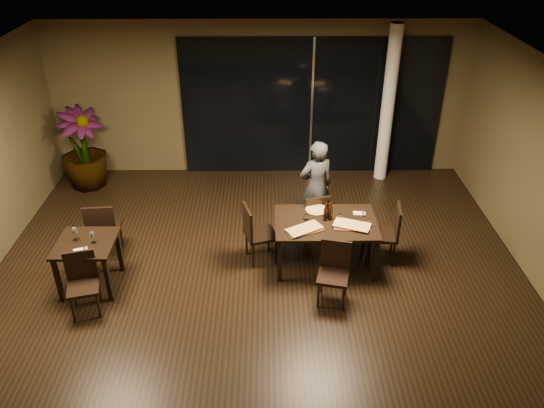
{
  "coord_description": "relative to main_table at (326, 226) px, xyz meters",
  "views": [
    {
      "loc": [
        0.14,
        -5.79,
        4.94
      ],
      "look_at": [
        0.2,
        0.81,
        1.05
      ],
      "focal_mm": 35.0,
      "sensor_mm": 36.0,
      "label": 1
    }
  ],
  "objects": [
    {
      "name": "side_napkin",
      "position": [
        -3.4,
        -0.71,
        0.08
      ],
      "size": [
        0.21,
        0.17,
        0.01
      ],
      "primitive_type": "cube",
      "rotation": [
        0.0,
        0.0,
        0.38
      ],
      "color": "white",
      "rests_on": "side_table"
    },
    {
      "name": "window_panel",
      "position": [
        0.0,
        3.16,
        0.67
      ],
      "size": [
        5.0,
        0.06,
        2.7
      ],
      "primitive_type": "cube",
      "color": "black",
      "rests_on": "ground"
    },
    {
      "name": "oblong_pizza_right",
      "position": [
        0.36,
        -0.14,
        0.1
      ],
      "size": [
        0.56,
        0.41,
        0.02
      ],
      "primitive_type": null,
      "rotation": [
        0.0,
        0.0,
        -0.37
      ],
      "color": "maroon",
      "rests_on": "pizza_board_right"
    },
    {
      "name": "ground",
      "position": [
        -1.0,
        -0.8,
        -0.68
      ],
      "size": [
        8.0,
        8.0,
        0.0
      ],
      "primitive_type": "plane",
      "color": "black",
      "rests_on": "ground"
    },
    {
      "name": "column",
      "position": [
        1.4,
        2.85,
        0.82
      ],
      "size": [
        0.24,
        0.24,
        3.0
      ],
      "primitive_type": "cylinder",
      "color": "white",
      "rests_on": "ground"
    },
    {
      "name": "chair_main_far",
      "position": [
        -0.11,
        0.58,
        -0.18
      ],
      "size": [
        0.5,
        0.5,
        0.88
      ],
      "rotation": [
        0.0,
        0.0,
        3.41
      ],
      "color": "black",
      "rests_on": "ground"
    },
    {
      "name": "potted_plant",
      "position": [
        -4.33,
        2.55,
        0.1
      ],
      "size": [
        1.2,
        1.2,
        1.55
      ],
      "primitive_type": "imported",
      "rotation": [
        0.0,
        0.0,
        0.8
      ],
      "color": "#1D4E1A",
      "rests_on": "ground"
    },
    {
      "name": "wall_back",
      "position": [
        -1.0,
        3.25,
        0.82
      ],
      "size": [
        8.0,
        0.1,
        3.0
      ],
      "primitive_type": "cube",
      "color": "#494127",
      "rests_on": "ground"
    },
    {
      "name": "napkin_far",
      "position": [
        0.52,
        0.21,
        0.08
      ],
      "size": [
        0.19,
        0.11,
        0.01
      ],
      "primitive_type": "cube",
      "rotation": [
        0.0,
        0.0,
        -0.08
      ],
      "color": "white",
      "rests_on": "main_table"
    },
    {
      "name": "chair_main_near",
      "position": [
        0.05,
        -0.81,
        -0.18
      ],
      "size": [
        0.5,
        0.5,
        0.89
      ],
      "rotation": [
        0.0,
        0.0,
        -0.23
      ],
      "color": "black",
      "rests_on": "ground"
    },
    {
      "name": "bottle_b",
      "position": [
        0.07,
        0.06,
        0.23
      ],
      "size": [
        0.07,
        0.07,
        0.3
      ],
      "primitive_type": null,
      "color": "black",
      "rests_on": "main_table"
    },
    {
      "name": "oblong_pizza_left",
      "position": [
        -0.33,
        -0.24,
        0.1
      ],
      "size": [
        0.54,
        0.45,
        0.02
      ],
      "primitive_type": null,
      "rotation": [
        0.0,
        0.0,
        0.53
      ],
      "color": "maroon",
      "rests_on": "pizza_board_left"
    },
    {
      "name": "pizza_board_left",
      "position": [
        -0.33,
        -0.24,
        0.08
      ],
      "size": [
        0.6,
        0.47,
        0.01
      ],
      "primitive_type": "cube",
      "rotation": [
        0.0,
        0.0,
        0.42
      ],
      "color": "#472E17",
      "rests_on": "main_table"
    },
    {
      "name": "diner",
      "position": [
        -0.07,
        1.0,
        0.12
      ],
      "size": [
        0.63,
        0.52,
        1.59
      ],
      "primitive_type": "imported",
      "rotation": [
        0.0,
        0.0,
        3.48
      ],
      "color": "#2B2E30",
      "rests_on": "ground"
    },
    {
      "name": "round_pizza",
      "position": [
        -0.11,
        0.32,
        0.08
      ],
      "size": [
        0.33,
        0.33,
        0.01
      ],
      "primitive_type": "cylinder",
      "color": "#A51A12",
      "rests_on": "main_table"
    },
    {
      "name": "tumbler_right",
      "position": [
        0.21,
        0.07,
        0.12
      ],
      "size": [
        0.07,
        0.07,
        0.09
      ],
      "primitive_type": "cylinder",
      "color": "white",
      "rests_on": "main_table"
    },
    {
      "name": "main_table",
      "position": [
        0.0,
        0.0,
        0.0
      ],
      "size": [
        1.5,
        1.0,
        0.75
      ],
      "color": "black",
      "rests_on": "ground"
    },
    {
      "name": "chair_main_right",
      "position": [
        0.97,
        0.09,
        -0.15
      ],
      "size": [
        0.49,
        0.49,
        0.94
      ],
      "rotation": [
        0.0,
        0.0,
        -1.71
      ],
      "color": "black",
      "rests_on": "ground"
    },
    {
      "name": "wine_glass_b",
      "position": [
        -3.28,
        -0.51,
        0.16
      ],
      "size": [
        0.08,
        0.08,
        0.17
      ],
      "primitive_type": null,
      "color": "white",
      "rests_on": "side_table"
    },
    {
      "name": "chair_main_left",
      "position": [
        -1.05,
        0.08,
        -0.14
      ],
      "size": [
        0.55,
        0.55,
        0.96
      ],
      "rotation": [
        0.0,
        0.0,
        1.87
      ],
      "color": "black",
      "rests_on": "ground"
    },
    {
      "name": "wine_glass_a",
      "position": [
        -3.54,
        -0.44,
        0.17
      ],
      "size": [
        0.09,
        0.09,
        0.19
      ],
      "primitive_type": null,
      "color": "white",
      "rests_on": "side_table"
    },
    {
      "name": "pizza_board_right",
      "position": [
        0.36,
        -0.14,
        0.08
      ],
      "size": [
        0.54,
        0.3,
        0.01
      ],
      "primitive_type": "cube",
      "rotation": [
        0.0,
        0.0,
        -0.07
      ],
      "color": "#4E2B19",
      "rests_on": "main_table"
    },
    {
      "name": "napkin_near",
      "position": [
        0.54,
        -0.1,
        0.08
      ],
      "size": [
        0.2,
        0.16,
        0.01
      ],
      "primitive_type": "cube",
      "rotation": [
        0.0,
        0.0,
        -0.37
      ],
      "color": "white",
      "rests_on": "main_table"
    },
    {
      "name": "bottle_a",
      "position": [
        -0.01,
        0.04,
        0.21
      ],
      "size": [
        0.06,
        0.06,
        0.27
      ],
      "primitive_type": null,
      "color": "black",
      "rests_on": "main_table"
    },
    {
      "name": "bottle_c",
      "position": [
        0.03,
        0.13,
        0.24
      ],
      "size": [
        0.07,
        0.07,
        0.33
      ],
      "primitive_type": null,
      "color": "black",
      "rests_on": "main_table"
    },
    {
      "name": "ceiling",
      "position": [
        -1.0,
        -0.8,
        2.34
      ],
      "size": [
        8.0,
        8.0,
        0.04
      ],
      "primitive_type": "cube",
      "color": "silver",
      "rests_on": "wall_back"
    },
    {
      "name": "side_table",
      "position": [
        -3.4,
        -0.5,
        -0.05
      ],
      "size": [
        0.8,
        0.8,
        0.75
      ],
      "color": "black",
      "rests_on": "ground"
    },
    {
      "name": "chair_side_near",
      "position": [
        -3.34,
        -1.0,
        -0.19
      ],
      "size": [
        0.49,
        0.49,
        0.88
      ],
      "rotation": [
        0.0,
        0.0,
        0.25
      ],
      "color": "black",
      "rests_on": "ground"
    },
    {
      "name": "tumbler_left",
      "position": [
        -0.29,
        0.06,
        0.12
      ],
      "size": [
        0.07,
        0.07,
        0.09
      ],
      "primitive_type": "cylinder",
      "color": "white",
      "rests_on": "main_table"
    },
    {
      "name": "chair_side_far",
      "position": [
        -3.37,
        0.18,
        -0.13
      ],
      "size": [
        0.48,
        0.48,
        0.97
      ],
      "rotation": [
        0.0,
        0.0,
        3.21
      ],
      "color": "black",
      "rests_on": "ground"
    }
  ]
}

